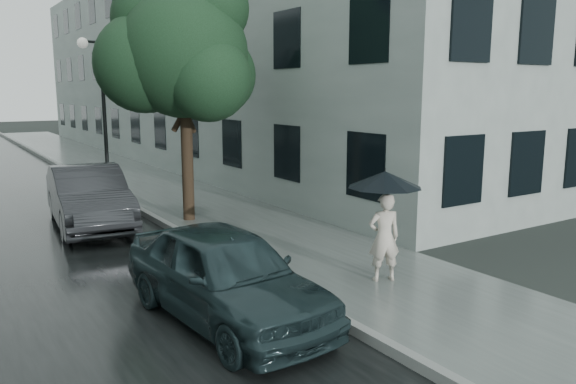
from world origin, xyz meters
TOP-DOWN VIEW (x-y plane):
  - ground at (0.00, 0.00)m, footprint 120.00×120.00m
  - sidewalk at (0.25, 12.00)m, footprint 3.50×60.00m
  - kerb_near at (-1.57, 12.00)m, footprint 0.15×60.00m
  - building_near at (5.47, 19.50)m, footprint 7.02×36.00m
  - pedestrian at (0.23, 0.55)m, footprint 0.66×0.55m
  - umbrella at (0.23, 0.57)m, footprint 1.41×1.41m
  - street_tree at (-0.75, 6.91)m, footprint 4.11×3.74m
  - lamp_post at (-1.61, 11.68)m, footprint 0.84×0.37m
  - car_near at (-2.84, 0.50)m, footprint 1.93×4.12m
  - car_far at (-3.09, 7.34)m, footprint 1.95×4.58m

SIDE VIEW (x-z plane):
  - ground at x=0.00m, z-range 0.00..0.00m
  - sidewalk at x=0.25m, z-range 0.00..0.01m
  - kerb_near at x=-1.57m, z-range 0.00..0.15m
  - car_near at x=-2.84m, z-range 0.01..1.37m
  - car_far at x=-3.09m, z-range 0.01..1.47m
  - pedestrian at x=0.23m, z-range 0.01..1.55m
  - umbrella at x=0.23m, z-range 1.27..2.31m
  - lamp_post at x=-1.61m, z-range 0.36..5.21m
  - street_tree at x=-0.75m, z-range 1.10..7.31m
  - building_near at x=5.47m, z-range 0.00..9.00m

